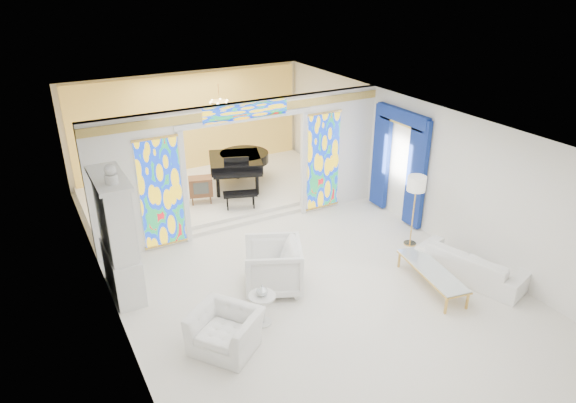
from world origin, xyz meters
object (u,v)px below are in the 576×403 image
coffee_table (432,271)px  grand_piano (239,161)px  sofa (471,264)px  armchair_right (273,266)px  china_cabinet (118,238)px  armchair_left (225,331)px  tv_console (201,186)px

coffee_table → grand_piano: size_ratio=0.69×
sofa → armchair_right: bearing=49.8°
grand_piano → china_cabinet: bearing=-120.3°
armchair_left → sofa: 5.11m
grand_piano → tv_console: bearing=-137.3°
armchair_left → sofa: (5.09, -0.41, -0.03)m
coffee_table → grand_piano: grand_piano is taller
china_cabinet → grand_piano: bearing=40.9°
coffee_table → grand_piano: bearing=102.4°
tv_console → sofa: bearing=-40.9°
armchair_right → coffee_table: (2.71, -1.43, -0.13)m
armchair_left → armchair_right: armchair_right is taller
coffee_table → tv_console: bearing=116.1°
china_cabinet → tv_console: 3.82m
armchair_left → armchair_right: bearing=90.9°
sofa → grand_piano: (-2.27, 6.20, 0.56)m
china_cabinet → sofa: (6.17, -2.82, -0.86)m
armchair_left → grand_piano: 6.46m
armchair_right → tv_console: (0.03, 4.05, 0.13)m
armchair_right → sofa: armchair_right is taller
china_cabinet → tv_console: china_cabinet is taller
grand_piano → tv_console: 1.49m
sofa → china_cabinet: bearing=48.3°
armchair_left → coffee_table: (4.16, -0.29, 0.02)m
tv_console → armchair_left: bearing=-89.6°
grand_piano → tv_console: size_ratio=3.94×
tv_console → armchair_right: bearing=-74.1°
armchair_left → grand_piano: (2.82, 5.79, 0.53)m
armchair_left → grand_piano: grand_piano is taller
armchair_right → tv_console: bearing=-155.7°
armchair_left → sofa: armchair_left is taller
sofa → grand_piano: size_ratio=0.79×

